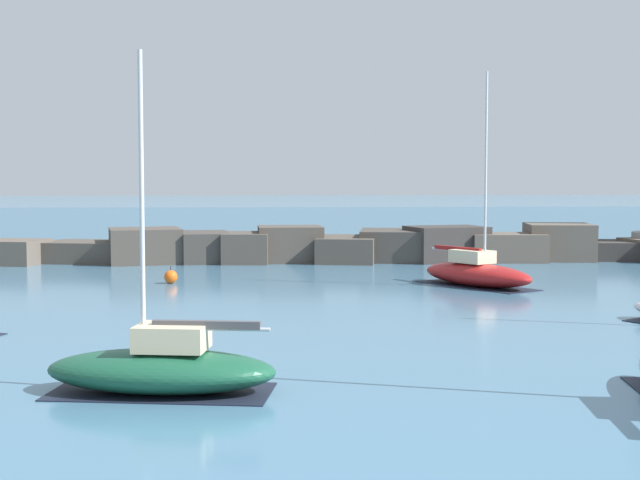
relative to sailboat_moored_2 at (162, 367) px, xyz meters
The scene contains 5 objects.
open_sea_beyond 95.99m from the sailboat_moored_2, 87.51° to the left, with size 400.00×116.00×0.01m.
breakwater_jetty 36.24m from the sailboat_moored_2, 81.83° to the left, with size 60.24×6.73×2.42m.
sailboat_moored_2 is the anchor object (origin of this frame).
sailboat_moored_4 25.44m from the sailboat_moored_2, 58.85° to the left, with size 5.81×7.08×10.68m.
mooring_buoy_orange_near 23.91m from the sailboat_moored_2, 95.65° to the left, with size 0.69×0.69×0.89m.
Camera 1 is at (-1.50, -9.49, 5.34)m, focal length 50.00 mm.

